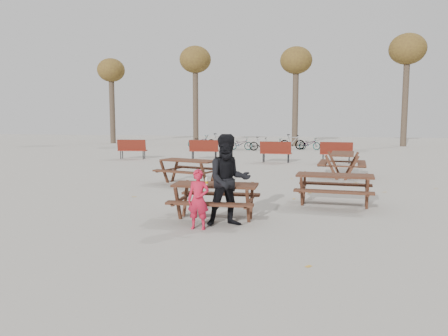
% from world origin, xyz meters
% --- Properties ---
extents(ground, '(80.00, 80.00, 0.00)m').
position_xyz_m(ground, '(0.00, 0.00, 0.00)').
color(ground, gray).
rests_on(ground, ground).
extents(main_picnic_table, '(1.80, 1.45, 0.78)m').
position_xyz_m(main_picnic_table, '(0.00, 0.00, 0.59)').
color(main_picnic_table, '#3B1F15').
rests_on(main_picnic_table, ground).
extents(food_tray, '(0.18, 0.11, 0.03)m').
position_xyz_m(food_tray, '(0.33, -0.08, 0.79)').
color(food_tray, white).
rests_on(food_tray, main_picnic_table).
extents(bread_roll, '(0.14, 0.06, 0.05)m').
position_xyz_m(bread_roll, '(0.33, -0.08, 0.83)').
color(bread_roll, tan).
rests_on(bread_roll, food_tray).
extents(soda_bottle, '(0.07, 0.07, 0.17)m').
position_xyz_m(soda_bottle, '(-0.15, -0.20, 0.85)').
color(soda_bottle, silver).
rests_on(soda_bottle, main_picnic_table).
extents(child, '(0.43, 0.29, 1.19)m').
position_xyz_m(child, '(-0.15, -0.89, 0.59)').
color(child, red).
rests_on(child, ground).
extents(adult, '(1.11, 1.00, 1.86)m').
position_xyz_m(adult, '(0.38, -0.51, 0.93)').
color(adult, black).
rests_on(adult, ground).
extents(picnic_table_east, '(1.98, 1.65, 0.79)m').
position_xyz_m(picnic_table_east, '(2.61, 1.91, 0.40)').
color(picnic_table_east, '#3B1F15').
rests_on(picnic_table_east, ground).
extents(picnic_table_north, '(2.23, 2.00, 0.80)m').
position_xyz_m(picnic_table_north, '(-1.89, 4.73, 0.40)').
color(picnic_table_north, '#3B1F15').
rests_on(picnic_table_north, ground).
extents(picnic_table_far, '(1.86, 2.21, 0.88)m').
position_xyz_m(picnic_table_far, '(3.21, 7.41, 0.44)').
color(picnic_table_far, '#3B1F15').
rests_on(picnic_table_far, ground).
extents(park_bench_row, '(11.94, 1.33, 1.03)m').
position_xyz_m(park_bench_row, '(-1.65, 12.36, 0.52)').
color(park_bench_row, maroon).
rests_on(park_bench_row, ground).
extents(bicycle_row, '(9.17, 2.25, 1.09)m').
position_xyz_m(bicycle_row, '(-1.82, 19.95, 0.47)').
color(bicycle_row, black).
rests_on(bicycle_row, ground).
extents(tree_row, '(32.17, 3.52, 8.26)m').
position_xyz_m(tree_row, '(0.90, 25.15, 6.19)').
color(tree_row, '#382B21').
rests_on(tree_row, ground).
extents(fallen_leaves, '(11.00, 11.00, 0.01)m').
position_xyz_m(fallen_leaves, '(0.50, 2.50, 0.00)').
color(fallen_leaves, gold).
rests_on(fallen_leaves, ground).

